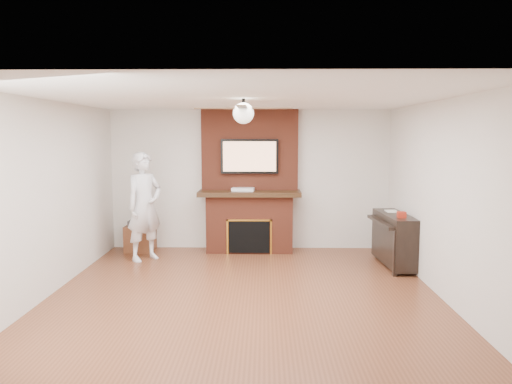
{
  "coord_description": "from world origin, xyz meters",
  "views": [
    {
      "loc": [
        0.26,
        -6.2,
        2.06
      ],
      "look_at": [
        0.14,
        0.9,
        1.24
      ],
      "focal_mm": 35.0,
      "sensor_mm": 36.0,
      "label": 1
    }
  ],
  "objects_px": {
    "side_table": "(140,237)",
    "piano": "(394,238)",
    "fireplace": "(250,195)",
    "person": "(144,206)"
  },
  "relations": [
    {
      "from": "fireplace",
      "to": "side_table",
      "type": "relative_size",
      "value": 4.53
    },
    {
      "from": "fireplace",
      "to": "piano",
      "type": "relative_size",
      "value": 1.95
    },
    {
      "from": "fireplace",
      "to": "person",
      "type": "relative_size",
      "value": 1.41
    },
    {
      "from": "person",
      "to": "piano",
      "type": "distance_m",
      "value": 4.04
    },
    {
      "from": "fireplace",
      "to": "piano",
      "type": "distance_m",
      "value": 2.58
    },
    {
      "from": "person",
      "to": "piano",
      "type": "xyz_separation_m",
      "value": [
        4.0,
        -0.33,
        -0.45
      ]
    },
    {
      "from": "side_table",
      "to": "piano",
      "type": "xyz_separation_m",
      "value": [
        4.25,
        -0.97,
        0.19
      ]
    },
    {
      "from": "fireplace",
      "to": "side_table",
      "type": "xyz_separation_m",
      "value": [
        -1.95,
        -0.07,
        -0.74
      ]
    },
    {
      "from": "side_table",
      "to": "piano",
      "type": "bearing_deg",
      "value": -12.13
    },
    {
      "from": "fireplace",
      "to": "piano",
      "type": "xyz_separation_m",
      "value": [
        2.3,
        -1.04,
        -0.55
      ]
    }
  ]
}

